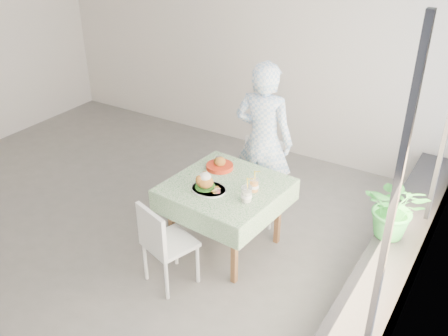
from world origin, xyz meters
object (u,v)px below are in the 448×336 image
Objects in this scene: main_dish at (207,185)px; juice_cup_orange at (254,185)px; cafe_table at (226,209)px; chair_near at (170,259)px; potted_plant at (396,207)px; chair_far at (258,196)px; diner at (263,141)px.

juice_cup_orange is at bearing 28.87° from main_dish.
chair_near is (-0.16, -0.72, -0.20)m from cafe_table.
potted_plant reaches higher than cafe_table.
cafe_table is 0.45m from juice_cup_orange.
cafe_table is 1.32× the size of chair_near.
cafe_table is 0.40m from main_dish.
diner reaches higher than chair_far.
chair_near is 1.03m from juice_cup_orange.
potted_plant is (1.62, 0.55, -0.00)m from main_dish.
chair_far is 1.50× the size of potted_plant.
chair_near is 1.44× the size of potted_plant.
chair_near is (-0.18, -1.38, -0.01)m from chair_far.
chair_far is 1.00m from main_dish.
chair_near is at bearing -96.64° from main_dish.
diner reaches higher than juice_cup_orange.
juice_cup_orange is (0.39, 0.21, 0.00)m from main_dish.
main_dish is at bearing -151.13° from juice_cup_orange.
main_dish is at bearing -161.33° from potted_plant.
chair_far is 0.50× the size of diner.
main_dish reaches higher than cafe_table.
chair_far is 3.36× the size of juice_cup_orange.
diner is 6.67× the size of juice_cup_orange.
cafe_table is 0.76m from chair_near.
potted_plant reaches higher than juice_cup_orange.
chair_far is 2.56× the size of main_dish.
chair_far is 1.39m from chair_near.
juice_cup_orange is at bearing 59.11° from chair_near.
cafe_table is at bearing 83.68° from diner.
diner is 0.97m from main_dish.
diner is at bearing 84.50° from main_dish.
chair_near reaches higher than cafe_table.
potted_plant is at bearing 15.14° from juice_cup_orange.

